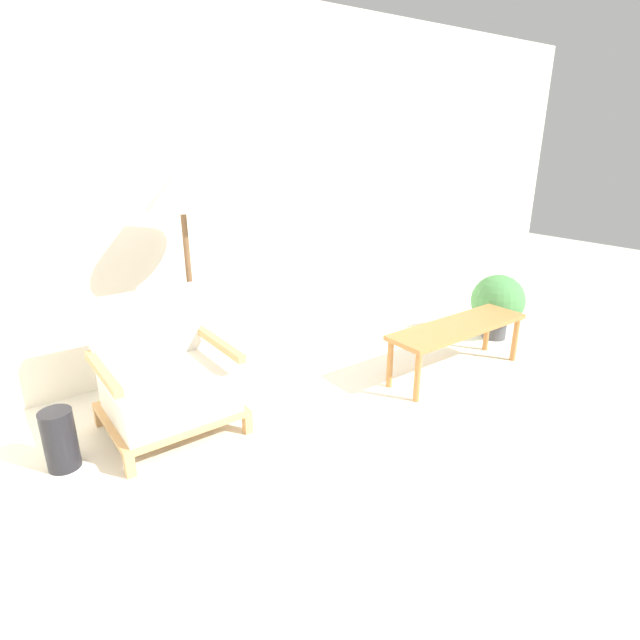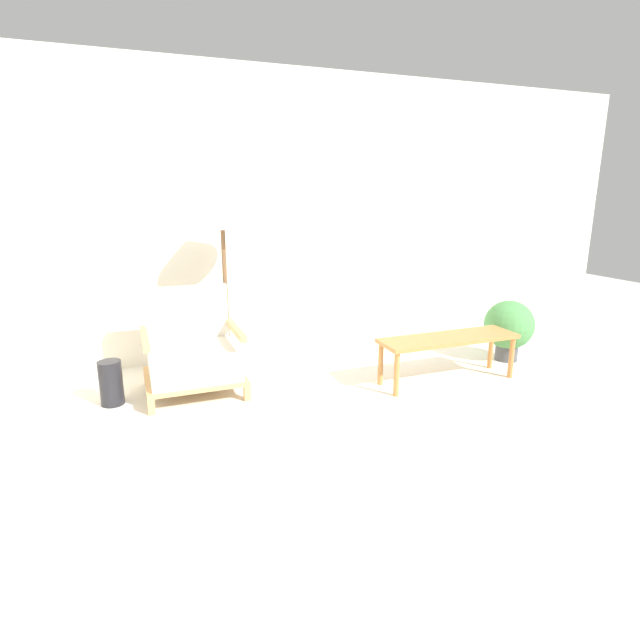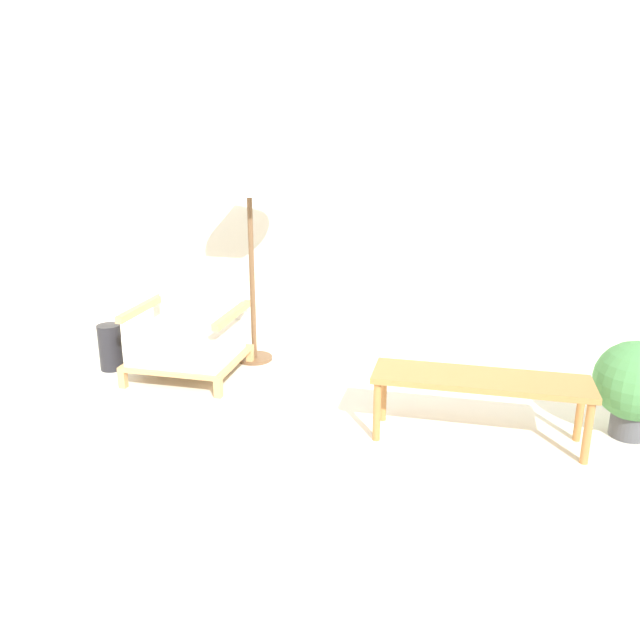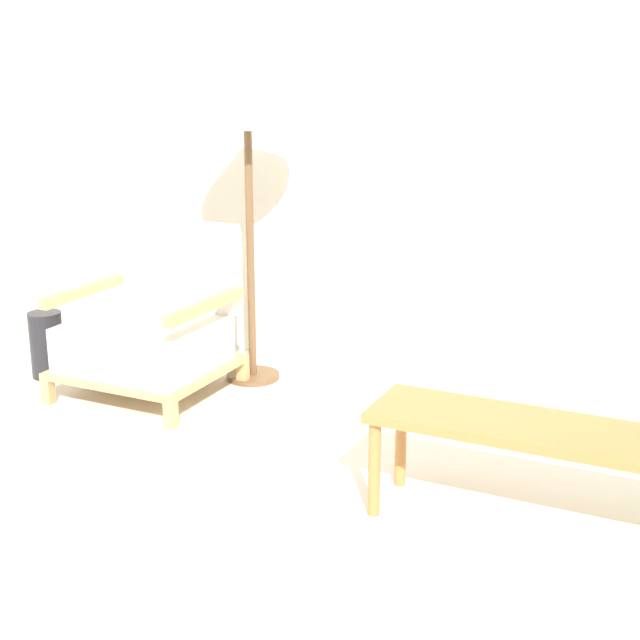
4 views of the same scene
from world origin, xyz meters
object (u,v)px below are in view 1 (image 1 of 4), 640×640
at_px(armchair, 165,381).
at_px(coffee_table, 458,331).
at_px(floor_lamp, 182,199).
at_px(vase, 60,440).
at_px(potted_plant, 498,302).

distance_m(armchair, coffee_table, 2.13).
xyz_separation_m(floor_lamp, vase, (-0.98, -0.43, -1.17)).
bearing_deg(potted_plant, vase, 175.95).
xyz_separation_m(coffee_table, vase, (-2.68, 0.51, -0.18)).
bearing_deg(vase, floor_lamp, 23.83).
relative_size(vase, potted_plant, 0.59).
distance_m(armchair, floor_lamp, 1.16).
bearing_deg(potted_plant, floor_lamp, 165.04).
bearing_deg(coffee_table, potted_plant, 16.72).
distance_m(floor_lamp, vase, 1.59).
height_order(vase, potted_plant, potted_plant).
bearing_deg(potted_plant, armchair, 173.90).
xyz_separation_m(armchair, coffee_table, (2.05, -0.57, 0.04)).
bearing_deg(vase, coffee_table, -10.84).
distance_m(armchair, vase, 0.64).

